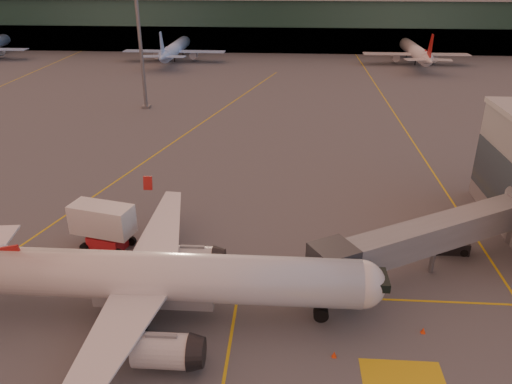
# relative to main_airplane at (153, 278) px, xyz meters

# --- Properties ---
(ground) EXTENTS (600.00, 600.00, 0.00)m
(ground) POSITION_rel_main_airplane_xyz_m (1.62, -1.49, -3.80)
(ground) COLOR #4C4F54
(ground) RESTS_ON ground
(taxi_markings) EXTENTS (100.12, 173.00, 0.01)m
(taxi_markings) POSITION_rel_main_airplane_xyz_m (-5.70, 43.00, -3.80)
(taxi_markings) COLOR gold
(taxi_markings) RESTS_ON ground
(terminal) EXTENTS (400.00, 20.00, 17.60)m
(terminal) POSITION_rel_main_airplane_xyz_m (1.62, 140.31, 4.96)
(terminal) COLOR #19382D
(terminal) RESTS_ON ground
(mast_west_near) EXTENTS (2.40, 2.40, 25.60)m
(mast_west_near) POSITION_rel_main_airplane_xyz_m (-18.38, 64.51, 11.06)
(mast_west_near) COLOR slate
(mast_west_near) RESTS_ON ground
(distant_aircraft_row) EXTENTS (225.00, 34.00, 13.00)m
(distant_aircraft_row) POSITION_rel_main_airplane_xyz_m (-52.13, 116.51, -3.80)
(distant_aircraft_row) COLOR #98C1FF
(distant_aircraft_row) RESTS_ON ground
(main_airplane) EXTENTS (38.67, 34.72, 11.70)m
(main_airplane) POSITION_rel_main_airplane_xyz_m (0.00, 0.00, 0.00)
(main_airplane) COLOR silver
(main_airplane) RESTS_ON ground
(jet_bridge) EXTENTS (25.27, 16.42, 5.82)m
(jet_bridge) POSITION_rel_main_airplane_xyz_m (26.25, 9.05, 0.23)
(jet_bridge) COLOR slate
(jet_bridge) RESTS_ON ground
(catering_truck) EXTENTS (6.86, 4.21, 4.96)m
(catering_truck) POSITION_rel_main_airplane_xyz_m (-8.01, 10.46, -0.98)
(catering_truck) COLOR red
(catering_truck) RESTS_ON ground
(gpu_cart) EXTENTS (2.37, 1.60, 1.30)m
(gpu_cart) POSITION_rel_main_airplane_xyz_m (13.33, 6.31, -3.17)
(gpu_cart) COLOR orange
(gpu_cart) RESTS_ON ground
(pushback_tug) EXTENTS (3.94, 2.21, 2.00)m
(pushback_tug) POSITION_rel_main_airplane_xyz_m (27.75, 12.30, -2.99)
(pushback_tug) COLOR black
(pushback_tug) RESTS_ON ground
(cone_nose) EXTENTS (0.41, 0.41, 0.52)m
(cone_nose) POSITION_rel_main_airplane_xyz_m (22.21, -0.73, -3.55)
(cone_nose) COLOR #F13F0C
(cone_nose) RESTS_ON ground
(cone_wing_left) EXTENTS (0.45, 0.45, 0.57)m
(cone_wing_left) POSITION_rel_main_airplane_xyz_m (-2.15, 17.98, -3.53)
(cone_wing_left) COLOR #F13F0C
(cone_wing_left) RESTS_ON ground
(cone_fwd) EXTENTS (0.40, 0.40, 0.50)m
(cone_fwd) POSITION_rel_main_airplane_xyz_m (14.77, -3.95, -3.56)
(cone_fwd) COLOR #F13F0C
(cone_fwd) RESTS_ON ground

